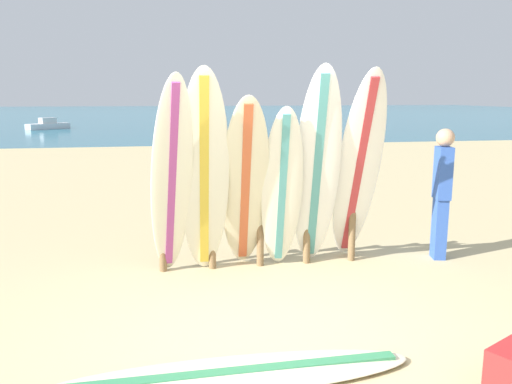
{
  "coord_description": "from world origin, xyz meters",
  "views": [
    {
      "loc": [
        -0.85,
        -4.16,
        2.12
      ],
      "look_at": [
        0.3,
        2.31,
        0.89
      ],
      "focal_mm": 36.47,
      "sensor_mm": 36.0,
      "label": 1
    }
  ],
  "objects_px": {
    "surfboard_lying_on_sand": "(231,375)",
    "beachgoer_standing": "(442,188)",
    "surfboard_leaning_left": "(204,176)",
    "surfboard_leaning_far_left": "(172,181)",
    "surfboard_leaning_center": "(282,190)",
    "surfboard_leaning_center_right": "(317,171)",
    "surfboard_leaning_center_left": "(245,186)",
    "small_boat_offshore": "(48,125)",
    "surfboard_leaning_right": "(358,171)",
    "surfboard_rack": "(260,213)"
  },
  "relations": [
    {
      "from": "surfboard_leaning_right",
      "to": "surfboard_leaning_center_right",
      "type": "bearing_deg",
      "value": -175.89
    },
    {
      "from": "surfboard_leaning_left",
      "to": "surfboard_leaning_center_right",
      "type": "distance_m",
      "value": 1.33
    },
    {
      "from": "surfboard_leaning_left",
      "to": "surfboard_leaning_far_left",
      "type": "bearing_deg",
      "value": -172.6
    },
    {
      "from": "surfboard_lying_on_sand",
      "to": "small_boat_offshore",
      "type": "relative_size",
      "value": 1.15
    },
    {
      "from": "surfboard_leaning_center_right",
      "to": "surfboard_lying_on_sand",
      "type": "bearing_deg",
      "value": -120.25
    },
    {
      "from": "surfboard_leaning_far_left",
      "to": "surfboard_leaning_center",
      "type": "distance_m",
      "value": 1.3
    },
    {
      "from": "surfboard_leaning_center",
      "to": "beachgoer_standing",
      "type": "relative_size",
      "value": 1.18
    },
    {
      "from": "surfboard_leaning_far_left",
      "to": "surfboard_leaning_center_right",
      "type": "xyz_separation_m",
      "value": [
        1.7,
        0.07,
        0.05
      ]
    },
    {
      "from": "surfboard_rack",
      "to": "surfboard_leaning_center_right",
      "type": "height_order",
      "value": "surfboard_leaning_center_right"
    },
    {
      "from": "surfboard_rack",
      "to": "surfboard_leaning_left",
      "type": "bearing_deg",
      "value": -154.44
    },
    {
      "from": "surfboard_leaning_left",
      "to": "surfboard_lying_on_sand",
      "type": "distance_m",
      "value": 2.54
    },
    {
      "from": "surfboard_leaning_center_left",
      "to": "surfboard_leaning_right",
      "type": "xyz_separation_m",
      "value": [
        1.37,
        -0.02,
        0.15
      ]
    },
    {
      "from": "surfboard_leaning_center_right",
      "to": "surfboard_leaning_far_left",
      "type": "bearing_deg",
      "value": -177.47
    },
    {
      "from": "surfboard_leaning_left",
      "to": "small_boat_offshore",
      "type": "distance_m",
      "value": 29.56
    },
    {
      "from": "surfboard_rack",
      "to": "surfboard_leaning_far_left",
      "type": "distance_m",
      "value": 1.25
    },
    {
      "from": "surfboard_rack",
      "to": "surfboard_leaning_right",
      "type": "xyz_separation_m",
      "value": [
        1.15,
        -0.28,
        0.54
      ]
    },
    {
      "from": "surfboard_leaning_center_left",
      "to": "beachgoer_standing",
      "type": "height_order",
      "value": "surfboard_leaning_center_left"
    },
    {
      "from": "surfboard_leaning_left",
      "to": "small_boat_offshore",
      "type": "xyz_separation_m",
      "value": [
        -7.51,
        28.57,
        -0.96
      ]
    },
    {
      "from": "surfboard_leaning_far_left",
      "to": "beachgoer_standing",
      "type": "distance_m",
      "value": 3.46
    },
    {
      "from": "surfboard_leaning_center_left",
      "to": "small_boat_offshore",
      "type": "distance_m",
      "value": 29.6
    },
    {
      "from": "beachgoer_standing",
      "to": "small_boat_offshore",
      "type": "distance_m",
      "value": 30.26
    },
    {
      "from": "beachgoer_standing",
      "to": "small_boat_offshore",
      "type": "bearing_deg",
      "value": 110.46
    },
    {
      "from": "surfboard_leaning_center_right",
      "to": "surfboard_lying_on_sand",
      "type": "xyz_separation_m",
      "value": [
        -1.33,
        -2.28,
        -1.2
      ]
    },
    {
      "from": "surfboard_rack",
      "to": "small_boat_offshore",
      "type": "xyz_separation_m",
      "value": [
        -8.22,
        28.23,
        -0.42
      ]
    },
    {
      "from": "surfboard_rack",
      "to": "surfboard_lying_on_sand",
      "type": "height_order",
      "value": "surfboard_rack"
    },
    {
      "from": "surfboard_lying_on_sand",
      "to": "beachgoer_standing",
      "type": "height_order",
      "value": "beachgoer_standing"
    },
    {
      "from": "beachgoer_standing",
      "to": "surfboard_leaning_center_right",
      "type": "bearing_deg",
      "value": -173.43
    },
    {
      "from": "surfboard_lying_on_sand",
      "to": "surfboard_leaning_far_left",
      "type": "bearing_deg",
      "value": 99.51
    },
    {
      "from": "surfboard_leaning_far_left",
      "to": "surfboard_leaning_center_right",
      "type": "relative_size",
      "value": 0.96
    },
    {
      "from": "surfboard_leaning_far_left",
      "to": "surfboard_leaning_center_left",
      "type": "distance_m",
      "value": 0.87
    },
    {
      "from": "surfboard_rack",
      "to": "surfboard_lying_on_sand",
      "type": "bearing_deg",
      "value": -105.29
    },
    {
      "from": "surfboard_leaning_center_left",
      "to": "surfboard_leaning_center",
      "type": "xyz_separation_m",
      "value": [
        0.44,
        -0.03,
        -0.06
      ]
    },
    {
      "from": "surfboard_leaning_center_right",
      "to": "small_boat_offshore",
      "type": "relative_size",
      "value": 0.99
    },
    {
      "from": "surfboard_leaning_center",
      "to": "surfboard_leaning_center_right",
      "type": "xyz_separation_m",
      "value": [
        0.41,
        -0.04,
        0.23
      ]
    },
    {
      "from": "surfboard_leaning_center_right",
      "to": "beachgoer_standing",
      "type": "xyz_separation_m",
      "value": [
        1.74,
        0.2,
        -0.3
      ]
    },
    {
      "from": "small_boat_offshore",
      "to": "surfboard_leaning_right",
      "type": "bearing_deg",
      "value": -71.81
    },
    {
      "from": "surfboard_leaning_center_right",
      "to": "beachgoer_standing",
      "type": "height_order",
      "value": "surfboard_leaning_center_right"
    },
    {
      "from": "surfboard_leaning_left",
      "to": "beachgoer_standing",
      "type": "relative_size",
      "value": 1.43
    },
    {
      "from": "surfboard_leaning_center",
      "to": "surfboard_leaning_right",
      "type": "bearing_deg",
      "value": 0.16
    },
    {
      "from": "surfboard_leaning_center_left",
      "to": "small_boat_offshore",
      "type": "height_order",
      "value": "surfboard_leaning_center_left"
    },
    {
      "from": "surfboard_leaning_center",
      "to": "surfboard_leaning_center_right",
      "type": "relative_size",
      "value": 0.82
    },
    {
      "from": "surfboard_leaning_left",
      "to": "surfboard_leaning_center_left",
      "type": "height_order",
      "value": "surfboard_leaning_left"
    },
    {
      "from": "surfboard_leaning_center",
      "to": "surfboard_leaning_center_left",
      "type": "bearing_deg",
      "value": 176.55
    },
    {
      "from": "surfboard_leaning_center",
      "to": "small_boat_offshore",
      "type": "relative_size",
      "value": 0.81
    },
    {
      "from": "surfboard_rack",
      "to": "surfboard_leaning_right",
      "type": "relative_size",
      "value": 1.03
    },
    {
      "from": "surfboard_leaning_center",
      "to": "surfboard_leaning_right",
      "type": "xyz_separation_m",
      "value": [
        0.94,
        0.0,
        0.21
      ]
    },
    {
      "from": "surfboard_leaning_center",
      "to": "beachgoer_standing",
      "type": "xyz_separation_m",
      "value": [
        2.15,
        0.17,
        -0.07
      ]
    },
    {
      "from": "small_boat_offshore",
      "to": "surfboard_leaning_left",
      "type": "bearing_deg",
      "value": -75.28
    },
    {
      "from": "small_boat_offshore",
      "to": "surfboard_leaning_center",
      "type": "bearing_deg",
      "value": -73.53
    },
    {
      "from": "surfboard_leaning_center",
      "to": "small_boat_offshore",
      "type": "bearing_deg",
      "value": 106.47
    }
  ]
}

